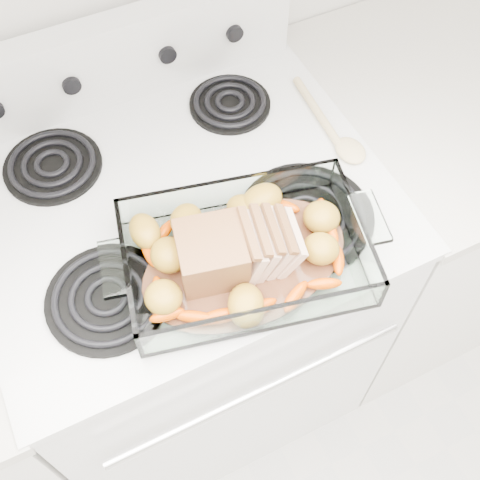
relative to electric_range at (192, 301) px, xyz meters
name	(u,v)px	position (x,y,z in m)	size (l,w,h in m)	color
electric_range	(192,301)	(0.00, 0.00, 0.00)	(0.78, 0.70, 1.12)	silver
counter_right	(409,210)	(0.66, 0.00, -0.02)	(0.58, 0.68, 0.93)	white
baking_dish	(245,258)	(0.05, -0.20, 0.48)	(0.40, 0.26, 0.08)	white
pork_roast	(229,255)	(0.02, -0.20, 0.51)	(0.20, 0.11, 0.09)	brown
roast_vegetables	(233,238)	(0.04, -0.16, 0.49)	(0.39, 0.21, 0.05)	#DD4E00
wooden_spoon	(336,133)	(0.34, -0.01, 0.46)	(0.06, 0.26, 0.02)	#CABA8B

